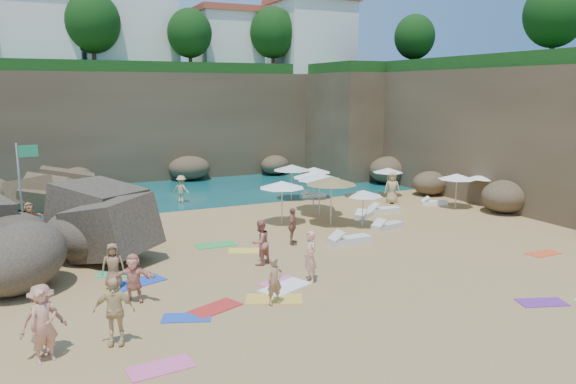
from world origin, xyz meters
name	(u,v)px	position (x,y,z in m)	size (l,w,h in m)	color
ground	(275,254)	(0.00, 0.00, 0.00)	(120.00, 120.00, 0.00)	tan
seawater	(140,166)	(0.00, 30.00, 0.00)	(120.00, 120.00, 0.00)	#0C4751
cliff_back	(174,124)	(2.00, 25.00, 4.00)	(44.00, 8.00, 8.00)	brown
cliff_right	(485,131)	(19.00, 8.00, 4.00)	(8.00, 30.00, 8.00)	brown
cliff_corner	(363,122)	(17.00, 20.00, 4.00)	(10.00, 12.00, 8.00)	brown
clifftop_buildings	(180,34)	(2.96, 25.79, 11.24)	(28.48, 9.48, 7.00)	white
clifftop_trees	(226,27)	(4.78, 19.52, 11.26)	(35.60, 23.82, 4.40)	#11380F
rock_outcrop	(16,269)	(-9.80, 2.48, 0.00)	(8.20, 6.15, 3.28)	brown
flag_pole	(23,180)	(-9.33, 6.02, 2.89)	(0.88, 0.19, 4.53)	silver
parasol_0	(314,170)	(7.07, 10.00, 1.84)	(2.12, 2.12, 2.00)	silver
parasol_1	(314,175)	(5.44, 6.94, 2.07)	(2.38, 2.38, 2.25)	silver
parasol_2	(292,168)	(5.70, 10.35, 2.02)	(2.33, 2.33, 2.20)	silver
parasol_3	(388,170)	(11.75, 8.72, 1.70)	(1.96, 1.96, 1.85)	silver
parasol_4	(457,176)	(13.26, 4.08, 1.85)	(2.13, 2.13, 2.01)	silver
parasol_5	(363,193)	(5.92, 2.54, 1.71)	(1.97, 1.97, 1.87)	silver
parasol_6	(331,181)	(4.64, 3.52, 2.29)	(2.64, 2.64, 2.49)	silver
parasol_7	(320,177)	(5.11, 5.60, 2.17)	(2.50, 2.50, 2.36)	silver
parasol_8	(485,176)	(15.35, 4.00, 1.74)	(2.00, 2.00, 1.89)	silver
parasol_9	(282,185)	(2.51, 4.81, 2.04)	(2.35, 2.35, 2.22)	silver
lounger_0	(365,215)	(7.20, 4.30, 0.13)	(1.64, 0.55, 0.25)	silver
lounger_1	(313,196)	(7.21, 10.38, 0.13)	(1.62, 0.54, 0.25)	silver
lounger_2	(384,210)	(8.72, 4.74, 0.14)	(1.85, 0.62, 0.29)	silver
lounger_3	(387,226)	(6.79, 1.63, 0.14)	(1.77, 0.59, 0.28)	silver
lounger_4	(434,203)	(12.71, 5.28, 0.12)	(1.55, 0.52, 0.24)	white
lounger_5	(350,240)	(3.70, 0.12, 0.15)	(1.97, 0.66, 0.31)	silver
towel_0	(187,318)	(-5.10, -4.91, 0.01)	(1.47, 0.74, 0.03)	blue
towel_1	(161,367)	(-6.49, -7.66, 0.01)	(1.61, 0.80, 0.03)	#EC5B96
towel_3	(118,274)	(-6.34, 0.12, 0.01)	(1.56, 0.78, 0.03)	#35BB7D
towel_4	(274,299)	(-2.09, -4.64, 0.02)	(1.85, 0.92, 0.03)	gold
towel_5	(285,287)	(-1.27, -3.77, 0.02)	(1.87, 0.94, 0.03)	white
towel_6	(542,302)	(5.65, -8.60, 0.01)	(1.53, 0.77, 0.03)	#702D93
towel_7	(215,308)	(-4.08, -4.56, 0.01)	(1.65, 0.83, 0.03)	red
towel_8	(138,282)	(-5.85, -1.11, 0.02)	(1.87, 0.94, 0.03)	blue
towel_9	(279,282)	(-1.24, -3.19, 0.01)	(1.49, 0.74, 0.03)	pink
towel_10	(543,253)	(10.26, -4.69, 0.01)	(1.46, 0.73, 0.03)	#F05526
towel_11	(216,245)	(-1.81, 2.39, 0.02)	(1.76, 0.88, 0.03)	green
towel_12	(248,251)	(-0.87, 0.96, 0.01)	(1.61, 0.80, 0.03)	yellow
person_stand_0	(44,325)	(-9.04, -6.06, 0.96)	(0.70, 0.46, 1.93)	tan
person_stand_1	(260,242)	(-1.07, -0.99, 0.90)	(0.88, 0.68, 1.80)	#BE705F
person_stand_2	(181,189)	(-0.76, 12.35, 0.83)	(1.08, 0.44, 1.67)	tan
person_stand_3	(292,226)	(1.31, 1.08, 0.84)	(0.98, 0.41, 1.67)	#9F684F
person_stand_4	(392,188)	(10.67, 6.72, 0.94)	(0.92, 0.50, 1.89)	tan
person_stand_5	(30,219)	(-9.21, 7.82, 0.79)	(1.47, 0.42, 1.59)	tan
person_stand_6	(310,257)	(-0.24, -3.61, 0.94)	(0.68, 0.45, 1.88)	#EDA886
person_lie_0	(45,346)	(-9.06, -5.68, 0.25)	(1.21, 1.87, 0.50)	#B27259
person_lie_1	(116,337)	(-7.30, -5.85, 0.23)	(1.09, 1.87, 0.46)	#E3C181
person_lie_2	(114,283)	(-6.70, -1.36, 0.21)	(0.77, 1.59, 0.42)	#8A6545
person_lie_3	(134,296)	(-6.29, -2.92, 0.21)	(1.47, 1.58, 0.42)	#E39177
person_lie_4	(275,299)	(-2.24, -5.05, 0.18)	(0.56, 1.52, 0.36)	#A67A53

